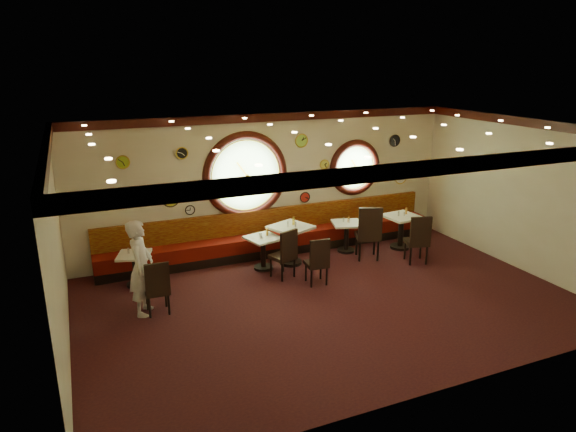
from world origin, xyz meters
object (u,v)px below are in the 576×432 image
object	(u,v)px
table_d	(346,233)
chair_e	(419,236)
condiment_d_pepper	(349,221)
waiter	(141,268)
condiment_c_bottle	(293,221)
table_c	(291,240)
chair_c	(318,258)
condiment_b_bottle	(267,232)
condiment_b_salt	(260,235)
condiment_a_salt	(128,251)
chair_b	(286,251)
condiment_a_pepper	(138,252)
condiment_e_pepper	(404,214)
table_b	(263,249)
table_e	(401,228)
condiment_b_pepper	(262,235)
condiment_e_salt	(399,214)
condiment_a_bottle	(138,249)
condiment_e_bottle	(406,211)
chair_d	(369,230)
condiment_d_bottle	(349,219)
condiment_d_salt	(344,220)
condiment_c_salt	(288,224)
chair_a	(157,285)
table_a	(135,266)
condiment_c_pepper	(296,225)

from	to	relation	value
table_d	chair_e	world-z (taller)	chair_e
condiment_d_pepper	waiter	bearing A→B (deg)	-165.70
condiment_c_bottle	table_c	bearing A→B (deg)	-145.35
chair_c	condiment_b_bottle	world-z (taller)	chair_c
condiment_b_salt	condiment_a_salt	bearing A→B (deg)	174.65
chair_b	condiment_a_pepper	bearing A→B (deg)	144.09
condiment_d_pepper	condiment_e_pepper	xyz separation A→B (m)	(1.30, -0.32, 0.10)
table_b	table_c	xyz separation A→B (m)	(0.66, 0.05, 0.09)
table_b	condiment_d_pepper	xyz separation A→B (m)	(2.19, 0.19, 0.31)
table_c	table_e	xyz separation A→B (m)	(2.79, -0.14, -0.03)
chair_c	waiter	xyz separation A→B (m)	(-3.36, 0.16, 0.30)
condiment_b_pepper	condiment_b_bottle	bearing A→B (deg)	23.09
condiment_e_pepper	condiment_e_salt	bearing A→B (deg)	163.09
condiment_a_salt	condiment_c_bottle	world-z (taller)	condiment_c_bottle
table_e	condiment_a_bottle	xyz separation A→B (m)	(-5.99, 0.32, 0.24)
chair_e	condiment_e_bottle	xyz separation A→B (m)	(0.39, 1.03, 0.26)
table_c	table_e	world-z (taller)	table_c
chair_d	waiter	size ratio (longest dim) A/B	0.45
condiment_b_salt	condiment_c_bottle	bearing A→B (deg)	7.14
condiment_a_pepper	condiment_b_pepper	size ratio (longest dim) A/B	1.18
condiment_b_pepper	condiment_d_bottle	size ratio (longest dim) A/B	0.63
condiment_d_salt	waiter	bearing A→B (deg)	-164.10
table_e	condiment_b_salt	bearing A→B (deg)	178.39
condiment_a_pepper	condiment_d_pepper	distance (m)	4.76
table_d	condiment_c_salt	xyz separation A→B (m)	(-1.57, -0.19, 0.48)
chair_c	condiment_b_bottle	size ratio (longest dim) A/B	3.79
condiment_a_salt	condiment_b_pepper	distance (m)	2.71
table_c	condiment_e_salt	xyz separation A→B (m)	(2.70, -0.14, 0.32)
condiment_d_pepper	condiment_c_bottle	bearing A→B (deg)	-176.97
chair_a	condiment_d_bottle	size ratio (longest dim) A/B	4.19
condiment_b_salt	condiment_e_bottle	bearing A→B (deg)	-0.56
condiment_c_bottle	condiment_d_pepper	bearing A→B (deg)	3.03
table_a	condiment_e_bottle	bearing A→B (deg)	-1.97
table_e	condiment_a_bottle	distance (m)	6.00
table_a	chair_d	bearing A→B (deg)	-7.07
condiment_d_pepper	condiment_b_pepper	bearing A→B (deg)	-175.57
table_a	condiment_c_bottle	distance (m)	3.43
chair_c	condiment_a_pepper	distance (m)	3.54
table_a	condiment_b_pepper	distance (m)	2.64
table_d	condiment_a_salt	distance (m)	4.89
table_c	condiment_e_pepper	xyz separation A→B (m)	(2.83, -0.18, 0.31)
condiment_c_salt	chair_a	bearing A→B (deg)	-157.31
table_b	condiment_e_pepper	world-z (taller)	condiment_e_pepper
condiment_e_pepper	chair_a	bearing A→B (deg)	-169.55
chair_a	condiment_c_pepper	world-z (taller)	chair_a
condiment_b_pepper	condiment_d_pepper	bearing A→B (deg)	4.43
condiment_a_bottle	condiment_d_bottle	world-z (taller)	condiment_d_bottle
waiter	condiment_b_bottle	bearing A→B (deg)	-47.92
condiment_e_salt	chair_a	bearing A→B (deg)	-168.94
chair_a	condiment_b_bottle	world-z (taller)	chair_a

